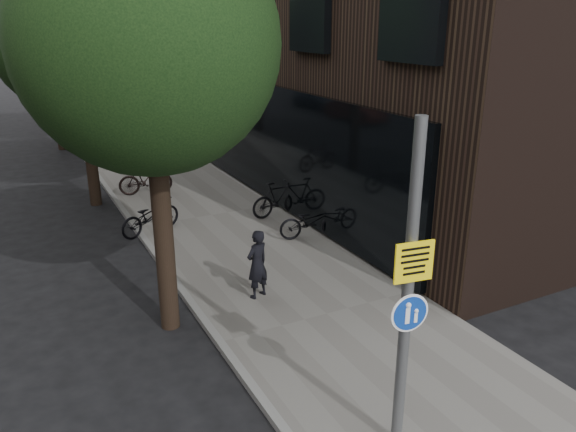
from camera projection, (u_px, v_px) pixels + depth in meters
ground at (427, 424)px, 8.33m from camera, size 120.00×120.00×0.00m
sidewalk at (212, 217)px, 16.80m from camera, size 4.50×60.00×0.12m
curb_edge at (136, 229)px, 15.83m from camera, size 0.15×60.00×0.13m
street_tree_near at (151, 55)px, 9.42m from camera, size 4.40×4.40×7.50m
street_tree_mid at (78, 38)px, 16.54m from camera, size 5.00×5.00×7.80m
street_tree_far at (48, 32)px, 24.08m from camera, size 5.00×5.00×7.80m
signpost at (407, 294)px, 7.06m from camera, size 0.52×0.15×4.55m
pedestrian at (257, 264)px, 11.64m from camera, size 0.64×0.53×1.49m
parked_bike_facade_near at (311, 221)px, 14.91m from camera, size 1.84×0.96×0.92m
parked_bike_facade_far at (278, 199)px, 16.55m from camera, size 1.80×0.66×1.06m
parked_bike_curb_near at (150, 216)px, 15.22m from camera, size 1.98×1.34×0.98m
parked_bike_curb_far at (145, 179)px, 18.60m from camera, size 1.80×0.73×1.05m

